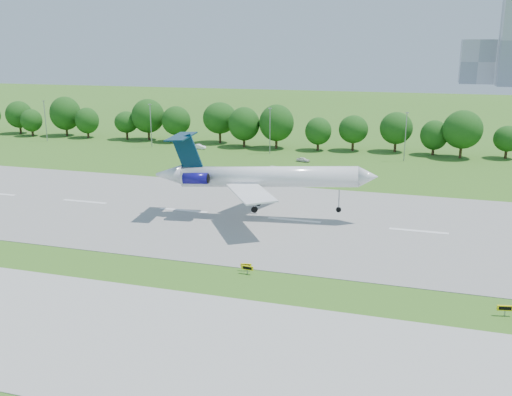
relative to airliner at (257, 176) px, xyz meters
name	(u,v)px	position (x,y,z in m)	size (l,w,h in m)	color
ground	(249,277)	(6.36, -24.76, -7.26)	(600.00, 600.00, 0.00)	#38661B
runway	(294,220)	(6.36, 0.24, -7.22)	(400.00, 45.00, 0.08)	gray
taxiway	(193,347)	(6.36, -42.76, -7.22)	(400.00, 23.00, 0.08)	#ADADA8
tree_line	(350,129)	(6.36, 67.24, -1.07)	(288.40, 8.40, 10.40)	#382314
light_poles	(335,133)	(3.86, 57.24, -0.92)	(175.90, 0.25, 12.19)	gray
airliner	(257,176)	(0.00, 0.00, 0.00)	(37.37, 27.02, 12.53)	white
taxi_sign_left	(246,266)	(5.36, -22.88, -6.52)	(1.43, 0.41, 1.00)	gray
taxi_sign_centre	(247,268)	(5.84, -23.81, -6.43)	(1.60, 0.32, 1.12)	gray
taxi_sign_right	(505,308)	(35.95, -26.86, -6.36)	(1.74, 0.51, 1.22)	gray
service_vehicle_a	(199,147)	(-34.57, 58.29, -6.61)	(1.37, 3.92, 1.29)	white
service_vehicle_b	(303,160)	(-2.68, 48.83, -6.70)	(1.33, 3.30, 1.12)	silver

